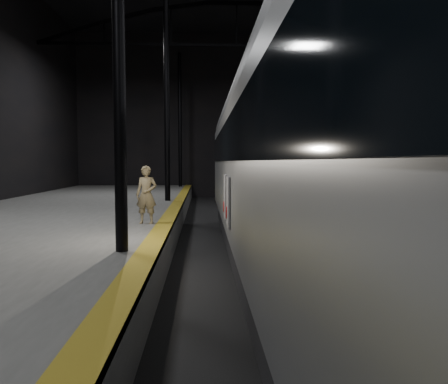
{
  "coord_description": "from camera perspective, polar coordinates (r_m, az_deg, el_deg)",
  "views": [
    {
      "loc": [
        -2.08,
        -13.22,
        2.89
      ],
      "look_at": [
        -1.46,
        -0.47,
        2.0
      ],
      "focal_mm": 35.0,
      "sensor_mm": 36.0,
      "label": 1
    }
  ],
  "objects": [
    {
      "name": "ground",
      "position": [
        13.69,
        6.1,
        -8.22
      ],
      "size": [
        44.0,
        44.0,
        0.0
      ],
      "primitive_type": "plane",
      "color": "black",
      "rests_on": "ground"
    },
    {
      "name": "platform_left",
      "position": [
        14.49,
        -24.82,
        -5.88
      ],
      "size": [
        9.0,
        43.8,
        1.0
      ],
      "primitive_type": "cube",
      "color": "#575754",
      "rests_on": "ground"
    },
    {
      "name": "tactile_strip",
      "position": [
        13.41,
        -7.76,
        -4.13
      ],
      "size": [
        0.5,
        43.8,
        0.01
      ],
      "primitive_type": "cube",
      "color": "olive",
      "rests_on": "platform_left"
    },
    {
      "name": "track",
      "position": [
        13.68,
        6.1,
        -7.94
      ],
      "size": [
        2.4,
        43.0,
        0.24
      ],
      "color": "#3F3328",
      "rests_on": "ground"
    },
    {
      "name": "train",
      "position": [
        10.63,
        8.55,
        5.06
      ],
      "size": [
        3.11,
        20.77,
        5.55
      ],
      "color": "#94979B",
      "rests_on": "ground"
    },
    {
      "name": "woman",
      "position": [
        13.46,
        -10.1,
        -0.35
      ],
      "size": [
        0.72,
        0.54,
        1.77
      ],
      "primitive_type": "imported",
      "rotation": [
        0.0,
        0.0,
        -0.2
      ],
      "color": "#8D7C56",
      "rests_on": "platform_left"
    }
  ]
}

